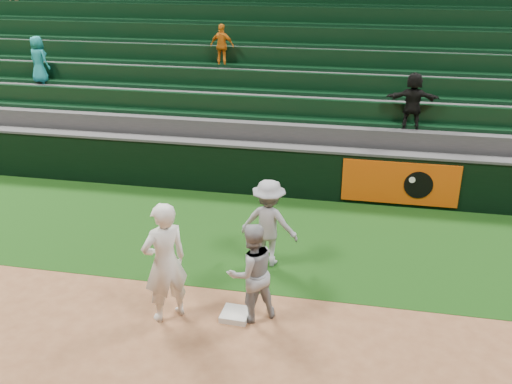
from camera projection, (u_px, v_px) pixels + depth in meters
The scene contains 8 objects.
ground at pixel (216, 321), 9.15m from camera, with size 70.00×70.00×0.00m, color brown.
foul_grass at pixel (253, 235), 11.85m from camera, with size 36.00×4.20×0.01m, color #11330C.
first_base at pixel (235, 315), 9.22m from camera, with size 0.44×0.44×0.10m, color silver.
first_baseman at pixel (165, 262), 8.86m from camera, with size 0.74×0.48×2.02m, color white.
baserunner at pixel (251, 272), 8.93m from camera, with size 0.81×0.63×1.66m, color #9C9FA6.
base_coach at pixel (269, 223), 10.48m from camera, with size 1.09×0.63×1.68m, color #9597A2.
field_wall at pixel (272, 170), 13.57m from camera, with size 36.00×0.45×1.25m.
stadium_seating at pixel (293, 90), 16.55m from camera, with size 36.00×5.95×5.00m.
Camera 1 is at (2.09, -7.31, 5.53)m, focal length 40.00 mm.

